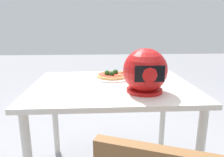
# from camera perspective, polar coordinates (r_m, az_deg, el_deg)

# --- Properties ---
(dining_table) EXTENTS (1.09, 0.83, 0.75)m
(dining_table) POSITION_cam_1_polar(r_m,az_deg,el_deg) (1.48, 0.02, -5.06)
(dining_table) COLOR beige
(dining_table) RESTS_ON ground
(pizza_plate) EXTENTS (0.30, 0.30, 0.01)m
(pizza_plate) POSITION_cam_1_polar(r_m,az_deg,el_deg) (1.63, -0.02, 0.29)
(pizza_plate) COLOR white
(pizza_plate) RESTS_ON dining_table
(pizza) EXTENTS (0.24, 0.24, 0.05)m
(pizza) POSITION_cam_1_polar(r_m,az_deg,el_deg) (1.62, -0.02, 0.98)
(pizza) COLOR tan
(pizza) RESTS_ON pizza_plate
(motorcycle_helmet) EXTENTS (0.27, 0.27, 0.27)m
(motorcycle_helmet) POSITION_cam_1_polar(r_m,az_deg,el_deg) (1.28, 8.92, 1.89)
(motorcycle_helmet) COLOR #B21414
(motorcycle_helmet) RESTS_ON dining_table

